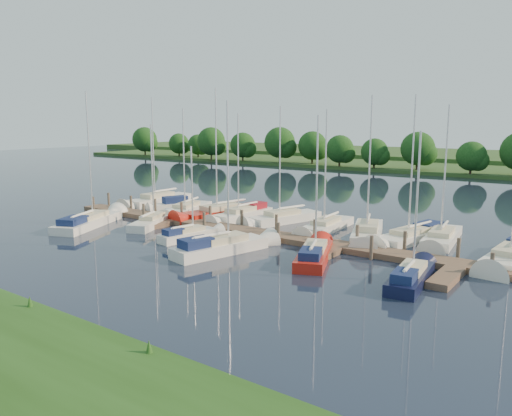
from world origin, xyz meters
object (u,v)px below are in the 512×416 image
Objects in this scene: sailboat_n_5 at (282,220)px; sailboat_s_2 at (189,235)px; motorboat at (174,206)px; dock at (244,233)px; sailboat_n_0 at (157,202)px.

sailboat_n_5 is 1.44× the size of sailboat_s_2.
motorboat is 0.48× the size of sailboat_n_5.
dock is at bearing 61.08° from sailboat_s_2.
sailboat_n_0 is 16.25m from sailboat_n_5.
sailboat_n_0 is 3.55m from motorboat.
sailboat_n_5 is at bearing -152.95° from motorboat.
motorboat is 12.84m from sailboat_n_5.
motorboat is at bearing 149.83° from sailboat_s_2.
sailboat_n_0 reaches higher than motorboat.
motorboat is (-13.24, 5.58, 0.14)m from dock.
motorboat is at bearing 165.12° from sailboat_n_0.
motorboat is at bearing 19.85° from sailboat_n_5.
sailboat_n_5 reaches higher than sailboat_s_2.
sailboat_n_0 is (-16.66, 6.52, 0.08)m from dock.
dock is 3.39× the size of sailboat_n_0.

